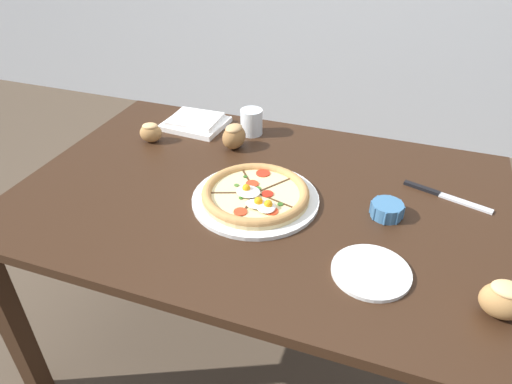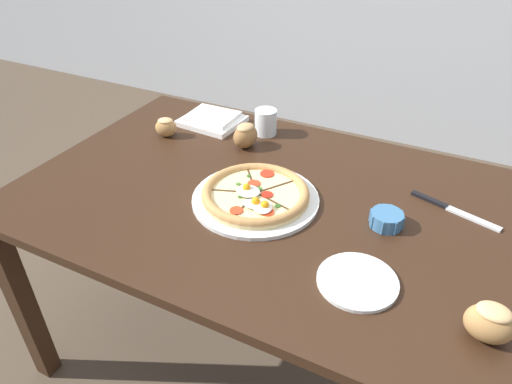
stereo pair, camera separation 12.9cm
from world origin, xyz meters
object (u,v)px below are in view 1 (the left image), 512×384
Objects in this scene: water_glass at (251,123)px; side_saucer at (371,272)px; knife_main at (445,196)px; pizza at (256,195)px; bread_piece_near at (504,300)px; napkin_folded at (195,122)px; ramekin_bowl at (387,209)px; bread_piece_mid at (151,132)px; dining_table at (260,216)px; bread_piece_far at (234,136)px.

water_glass is 0.49× the size of side_saucer.
pizza is at bearing -141.36° from knife_main.
water_glass is (-0.78, 0.62, -0.00)m from bread_piece_near.
ramekin_bowl is at bearing -24.03° from napkin_folded.
ramekin_bowl is at bearing -33.47° from water_glass.
bread_piece_mid is 1.00× the size of water_glass.
bread_piece_mid is at bearing 159.76° from dining_table.
dining_table is 7.65× the size of side_saucer.
bread_piece_mid is (-0.47, 0.17, 0.12)m from dining_table.
bread_piece_near is at bearing -21.86° from bread_piece_mid.
water_glass is (-0.67, 0.19, 0.04)m from knife_main.
bread_piece_near reaches higher than dining_table.
napkin_folded is 2.49× the size of water_glass.
water_glass is at bearing -178.98° from knife_main.
napkin_folded is at bearing 142.12° from side_saucer.
bread_piece_far is 0.12m from water_glass.
ramekin_bowl is at bearing 8.35° from pizza.
dining_table is at bearing -65.82° from water_glass.
knife_main is at bearing -16.09° from water_glass.
water_glass is (-0.52, 0.34, 0.02)m from ramekin_bowl.
side_saucer is (-0.16, -0.39, 0.00)m from knife_main.
pizza reaches higher than side_saucer.
knife_main is (0.69, -0.07, -0.04)m from bread_piece_far.
bread_piece_mid is (-0.47, 0.22, 0.02)m from pizza.
napkin_folded is (-0.38, 0.38, -0.00)m from pizza.
bread_piece_mid is 0.36m from water_glass.
dining_table is at bearing 92.48° from pizza.
side_saucer is at bearing -27.85° from pizza.
napkin_folded is 2.48× the size of bread_piece_mid.
side_saucer is (-0.01, -0.24, -0.02)m from ramekin_bowl.
bread_piece_mid is at bearing 158.14° from bread_piece_near.
bread_piece_near is at bearing -7.03° from side_saucer.
bread_piece_near is (1.00, -0.60, 0.03)m from napkin_folded.
water_glass reaches higher than bread_piece_near.
ramekin_bowl is at bearing -22.43° from bread_piece_far.
bread_piece_near is at bearing -19.41° from pizza.
bread_piece_near is 1.00m from water_glass.
ramekin_bowl is at bearing 88.22° from side_saucer.
bread_piece_mid is at bearing 155.01° from pizza.
side_saucer is (0.35, -0.23, 0.09)m from dining_table.
napkin_folded is 0.22m from water_glass.
napkin_folded reaches higher than side_saucer.
bread_piece_far reaches higher than side_saucer.
bread_piece_far reaches higher than knife_main.
side_saucer is (-0.27, 0.03, -0.04)m from bread_piece_near.
napkin_folded reaches higher than knife_main.
pizza is 0.66m from bread_piece_near.
side_saucer is at bearing -95.30° from knife_main.
pizza is at bearing 160.59° from bread_piece_near.
pizza is 0.40m from side_saucer.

